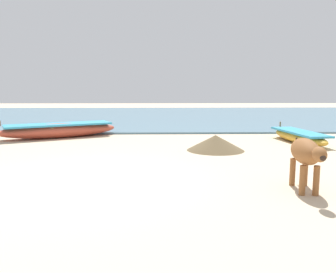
{
  "coord_description": "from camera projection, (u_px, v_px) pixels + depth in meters",
  "views": [
    {
      "loc": [
        1.64,
        -6.94,
        1.9
      ],
      "look_at": [
        1.86,
        2.38,
        0.6
      ],
      "focal_mm": 36.02,
      "sensor_mm": 36.0,
      "label": 1
    }
  ],
  "objects": [
    {
      "name": "sea_water",
      "position": [
        137.0,
        116.0,
        24.29
      ],
      "size": [
        60.0,
        20.0,
        0.08
      ],
      "primitive_type": "cube",
      "color": "slate",
      "rests_on": "ground"
    },
    {
      "name": "cow_adult_brown",
      "position": [
        306.0,
        154.0,
        6.27
      ],
      "size": [
        0.56,
        1.54,
        1.0
      ],
      "rotation": [
        0.0,
        0.0,
        4.6
      ],
      "color": "brown",
      "rests_on": "ground"
    },
    {
      "name": "fishing_boat_2",
      "position": [
        299.0,
        136.0,
        12.15
      ],
      "size": [
        1.19,
        3.39,
        0.62
      ],
      "rotation": [
        0.0,
        0.0,
        1.67
      ],
      "color": "gold",
      "rests_on": "ground"
    },
    {
      "name": "ground",
      "position": [
        83.0,
        180.0,
        7.1
      ],
      "size": [
        80.0,
        80.0,
        0.0
      ],
      "primitive_type": "plane",
      "color": "beige"
    },
    {
      "name": "debris_pile_1",
      "position": [
        216.0,
        143.0,
        10.59
      ],
      "size": [
        2.2,
        2.2,
        0.49
      ],
      "primitive_type": "cone",
      "rotation": [
        0.0,
        0.0,
        4.46
      ],
      "color": "brown",
      "rests_on": "ground"
    },
    {
      "name": "fishing_boat_0",
      "position": [
        59.0,
        130.0,
        13.43
      ],
      "size": [
        4.61,
        3.12,
        0.77
      ],
      "rotation": [
        0.0,
        0.0,
        3.61
      ],
      "color": "#B74733",
      "rests_on": "ground"
    }
  ]
}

